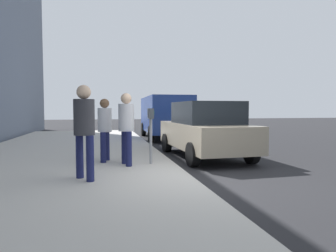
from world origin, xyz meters
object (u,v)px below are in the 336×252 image
at_px(pedestrian_bystander, 84,123).
at_px(parked_van_far, 165,115).
at_px(parking_officer, 105,125).
at_px(pedestrian_at_meter, 126,123).
at_px(parked_sedan_near, 205,129).
at_px(parking_meter, 151,124).

bearing_deg(pedestrian_bystander, parked_van_far, 36.61).
distance_m(parking_officer, parked_van_far, 7.93).
height_order(pedestrian_at_meter, parked_sedan_near, pedestrian_at_meter).
bearing_deg(parking_officer, parked_van_far, 82.04).
height_order(pedestrian_at_meter, pedestrian_bystander, pedestrian_bystander).
height_order(parking_officer, parked_van_far, parked_van_far).
distance_m(pedestrian_bystander, parked_sedan_near, 4.61).
xyz_separation_m(parking_meter, parking_officer, (0.58, 1.14, -0.05)).
relative_size(parking_officer, parked_sedan_near, 0.37).
bearing_deg(parked_van_far, parking_officer, 156.91).
distance_m(parking_meter, parked_sedan_near, 2.51).
relative_size(parking_officer, parked_van_far, 0.32).
bearing_deg(parking_officer, parked_sedan_near, 32.05).
relative_size(pedestrian_at_meter, parked_van_far, 0.34).
bearing_deg(pedestrian_bystander, parking_officer, 46.09).
bearing_deg(parked_sedan_near, parking_officer, 106.92).
distance_m(parking_meter, pedestrian_at_meter, 0.62).
distance_m(pedestrian_at_meter, parked_sedan_near, 3.05).
relative_size(pedestrian_bystander, parked_van_far, 0.35).
xyz_separation_m(pedestrian_at_meter, pedestrian_bystander, (-1.39, 0.92, 0.06)).
bearing_deg(parked_sedan_near, parked_van_far, 0.02).
xyz_separation_m(pedestrian_bystander, parked_sedan_near, (2.96, -3.51, -0.37)).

